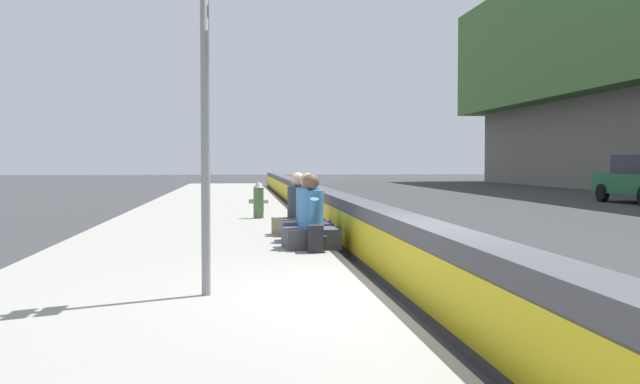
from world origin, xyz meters
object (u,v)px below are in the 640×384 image
at_px(seated_person_foreground, 311,225).
at_px(backpack, 316,239).
at_px(seated_person_middle, 308,220).
at_px(route_sign_post, 206,87).
at_px(fire_hydrant, 259,199).
at_px(seated_person_rear, 298,215).

relative_size(seated_person_foreground, backpack, 2.87).
height_order(seated_person_foreground, seated_person_middle, seated_person_foreground).
bearing_deg(backpack, route_sign_post, 157.68).
relative_size(route_sign_post, seated_person_middle, 3.14).
bearing_deg(seated_person_middle, backpack, 179.26).
relative_size(fire_hydrant, backpack, 2.20).
height_order(route_sign_post, backpack, route_sign_post).
bearing_deg(backpack, seated_person_middle, -0.74).
relative_size(seated_person_foreground, seated_person_middle, 1.00).
xyz_separation_m(seated_person_foreground, seated_person_middle, (1.05, -0.04, -0.00)).
height_order(fire_hydrant, seated_person_middle, seated_person_middle).
relative_size(route_sign_post, seated_person_foreground, 3.13).
bearing_deg(seated_person_foreground, route_sign_post, 160.67).
distance_m(seated_person_rear, backpack, 2.76).
distance_m(seated_person_middle, backpack, 1.59).
distance_m(fire_hydrant, backpack, 6.97).
bearing_deg(seated_person_rear, fire_hydrant, 8.33).
height_order(seated_person_rear, backpack, seated_person_rear).
bearing_deg(seated_person_foreground, fire_hydrant, 5.70).
distance_m(fire_hydrant, seated_person_foreground, 6.43).
bearing_deg(seated_person_rear, backpack, -178.97).
bearing_deg(fire_hydrant, route_sign_post, 175.68).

